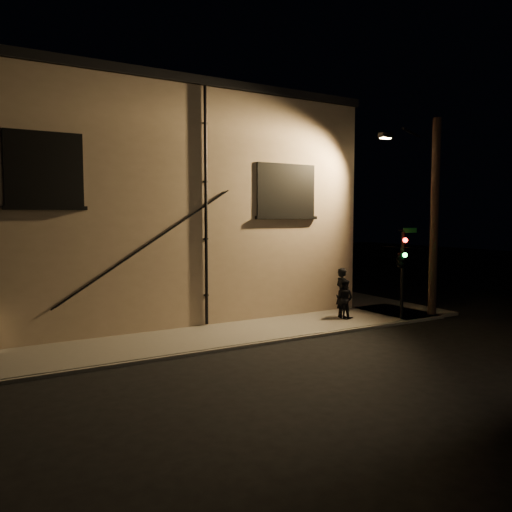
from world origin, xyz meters
TOP-DOWN VIEW (x-y plane):
  - ground at (0.00, 0.00)m, footprint 90.00×90.00m
  - sidewalk at (1.22, 4.39)m, footprint 21.00×16.00m
  - building at (-3.00, 8.99)m, footprint 16.20×12.23m
  - pedestrian_a at (3.27, 1.57)m, footprint 0.51×0.73m
  - pedestrian_b at (3.28, 1.46)m, footprint 0.80×0.88m
  - traffic_signal at (4.89, 0.19)m, footprint 1.22×2.02m
  - streetlamp_pole at (6.69, 0.35)m, footprint 2.06×1.40m

SIDE VIEW (x-z plane):
  - ground at x=0.00m, z-range 0.00..0.00m
  - sidewalk at x=1.22m, z-range 0.00..0.12m
  - pedestrian_b at x=3.28m, z-range 0.12..1.60m
  - pedestrian_a at x=3.27m, z-range 0.12..2.03m
  - traffic_signal at x=4.89m, z-range 0.71..4.15m
  - streetlamp_pole at x=6.69m, z-range 0.20..7.97m
  - building at x=-3.00m, z-range 0.00..8.80m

